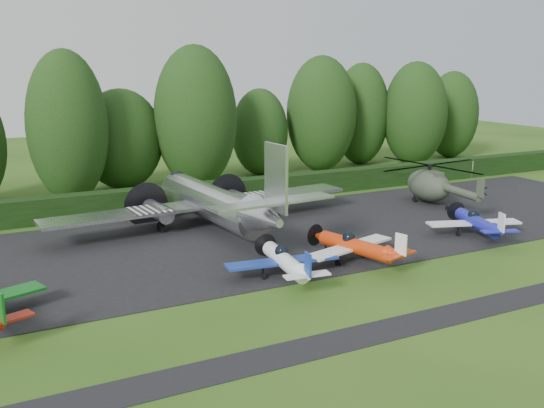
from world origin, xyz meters
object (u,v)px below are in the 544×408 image
transport_plane (213,202)px  helicopter (429,183)px  light_plane_blue (477,222)px  sign_board (460,167)px  light_plane_white (285,261)px  light_plane_orange (356,246)px

transport_plane → helicopter: transport_plane is taller
transport_plane → light_plane_blue: bearing=-26.9°
transport_plane → sign_board: 31.15m
light_plane_blue → sign_board: 22.20m
transport_plane → light_plane_white: transport_plane is taller
helicopter → sign_board: bearing=27.1°
helicopter → light_plane_blue: bearing=-120.2°
transport_plane → light_plane_orange: transport_plane is taller
light_plane_orange → sign_board: bearing=50.6°
transport_plane → light_plane_blue: (15.82, -9.71, -1.05)m
light_plane_white → helicopter: 22.63m
light_plane_white → light_plane_orange: size_ratio=0.98×
transport_plane → light_plane_white: size_ratio=3.42×
light_plane_white → light_plane_orange: light_plane_orange is taller
light_plane_blue → helicopter: size_ratio=0.55×
light_plane_white → light_plane_orange: (5.10, 0.50, 0.02)m
helicopter → transport_plane: bearing=171.7°
transport_plane → sign_board: bearing=17.8°
transport_plane → helicopter: 19.76m
sign_board → helicopter: bearing=-148.7°
light_plane_blue → helicopter: bearing=48.9°
light_plane_blue → transport_plane: bearing=129.9°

